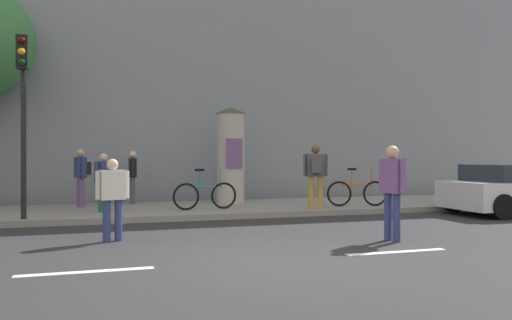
{
  "coord_description": "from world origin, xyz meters",
  "views": [
    {
      "loc": [
        -2.27,
        -7.18,
        1.54
      ],
      "look_at": [
        0.63,
        2.0,
        1.49
      ],
      "focal_mm": 35.67,
      "sensor_mm": 36.0,
      "label": 1
    }
  ],
  "objects_px": {
    "traffic_light": "(23,96)",
    "poster_column": "(231,154)",
    "pedestrian_in_red_top": "(113,193)",
    "pedestrian_with_backpack": "(316,170)",
    "pedestrian_in_light_jacket": "(133,173)",
    "pedestrian_in_dark_shirt": "(104,178)",
    "bicycle_leaning": "(205,195)",
    "pedestrian_with_bag": "(81,173)",
    "bicycle_upright": "(357,193)",
    "pedestrian_near_pole": "(392,185)"
  },
  "relations": [
    {
      "from": "pedestrian_in_red_top",
      "to": "pedestrian_with_backpack",
      "type": "distance_m",
      "value": 6.12
    },
    {
      "from": "poster_column",
      "to": "pedestrian_with_bag",
      "type": "xyz_separation_m",
      "value": [
        -4.36,
        -0.17,
        -0.53
      ]
    },
    {
      "from": "pedestrian_with_backpack",
      "to": "poster_column",
      "type": "bearing_deg",
      "value": 123.24
    },
    {
      "from": "pedestrian_in_red_top",
      "to": "poster_column",
      "type": "bearing_deg",
      "value": 56.22
    },
    {
      "from": "bicycle_upright",
      "to": "pedestrian_with_bag",
      "type": "bearing_deg",
      "value": 164.71
    },
    {
      "from": "pedestrian_near_pole",
      "to": "pedestrian_in_dark_shirt",
      "type": "xyz_separation_m",
      "value": [
        -5.0,
        5.42,
        -0.02
      ]
    },
    {
      "from": "poster_column",
      "to": "pedestrian_with_backpack",
      "type": "xyz_separation_m",
      "value": [
        1.7,
        -2.59,
        -0.45
      ]
    },
    {
      "from": "pedestrian_in_red_top",
      "to": "pedestrian_with_bag",
      "type": "height_order",
      "value": "pedestrian_with_bag"
    },
    {
      "from": "traffic_light",
      "to": "pedestrian_with_backpack",
      "type": "distance_m",
      "value": 7.43
    },
    {
      "from": "pedestrian_with_backpack",
      "to": "pedestrian_in_dark_shirt",
      "type": "distance_m",
      "value": 5.56
    },
    {
      "from": "pedestrian_with_bag",
      "to": "pedestrian_near_pole",
      "type": "bearing_deg",
      "value": -50.87
    },
    {
      "from": "pedestrian_in_red_top",
      "to": "bicycle_upright",
      "type": "height_order",
      "value": "pedestrian_in_red_top"
    },
    {
      "from": "bicycle_leaning",
      "to": "bicycle_upright",
      "type": "xyz_separation_m",
      "value": [
        4.34,
        -0.39,
        0.0
      ]
    },
    {
      "from": "traffic_light",
      "to": "bicycle_upright",
      "type": "xyz_separation_m",
      "value": [
        8.68,
        0.53,
        -2.39
      ]
    },
    {
      "from": "traffic_light",
      "to": "pedestrian_in_dark_shirt",
      "type": "relative_size",
      "value": 2.75
    },
    {
      "from": "pedestrian_in_dark_shirt",
      "to": "pedestrian_in_light_jacket",
      "type": "bearing_deg",
      "value": 67.14
    },
    {
      "from": "pedestrian_with_bag",
      "to": "pedestrian_in_light_jacket",
      "type": "relative_size",
      "value": 1.03
    },
    {
      "from": "pedestrian_in_red_top",
      "to": "pedestrian_in_light_jacket",
      "type": "height_order",
      "value": "pedestrian_in_light_jacket"
    },
    {
      "from": "poster_column",
      "to": "pedestrian_in_dark_shirt",
      "type": "distance_m",
      "value": 4.16
    },
    {
      "from": "bicycle_upright",
      "to": "poster_column",
      "type": "bearing_deg",
      "value": 144.78
    },
    {
      "from": "traffic_light",
      "to": "pedestrian_in_light_jacket",
      "type": "height_order",
      "value": "traffic_light"
    },
    {
      "from": "pedestrian_in_dark_shirt",
      "to": "pedestrian_near_pole",
      "type": "bearing_deg",
      "value": -47.28
    },
    {
      "from": "pedestrian_near_pole",
      "to": "pedestrian_in_dark_shirt",
      "type": "bearing_deg",
      "value": 132.72
    },
    {
      "from": "pedestrian_near_pole",
      "to": "pedestrian_with_bag",
      "type": "xyz_separation_m",
      "value": [
        -5.59,
        6.86,
        0.07
      ]
    },
    {
      "from": "bicycle_leaning",
      "to": "pedestrian_with_bag",
      "type": "bearing_deg",
      "value": 152.3
    },
    {
      "from": "pedestrian_in_light_jacket",
      "to": "pedestrian_near_pole",
      "type": "bearing_deg",
      "value": -60.93
    },
    {
      "from": "pedestrian_with_backpack",
      "to": "pedestrian_in_dark_shirt",
      "type": "bearing_deg",
      "value": 169.97
    },
    {
      "from": "pedestrian_in_red_top",
      "to": "pedestrian_with_bag",
      "type": "xyz_separation_m",
      "value": [
        -0.68,
        5.33,
        0.23
      ]
    },
    {
      "from": "traffic_light",
      "to": "pedestrian_in_red_top",
      "type": "bearing_deg",
      "value": -56.0
    },
    {
      "from": "bicycle_leaning",
      "to": "bicycle_upright",
      "type": "bearing_deg",
      "value": -5.08
    },
    {
      "from": "traffic_light",
      "to": "pedestrian_with_bag",
      "type": "xyz_separation_m",
      "value": [
        1.17,
        2.58,
        -1.81
      ]
    },
    {
      "from": "bicycle_leaning",
      "to": "bicycle_upright",
      "type": "distance_m",
      "value": 4.35
    },
    {
      "from": "traffic_light",
      "to": "bicycle_leaning",
      "type": "xyz_separation_m",
      "value": [
        4.35,
        0.91,
        -2.39
      ]
    },
    {
      "from": "pedestrian_with_backpack",
      "to": "pedestrian_in_light_jacket",
      "type": "bearing_deg",
      "value": 146.94
    },
    {
      "from": "traffic_light",
      "to": "poster_column",
      "type": "height_order",
      "value": "traffic_light"
    },
    {
      "from": "pedestrian_near_pole",
      "to": "bicycle_upright",
      "type": "distance_m",
      "value": 5.21
    },
    {
      "from": "pedestrian_in_dark_shirt",
      "to": "bicycle_leaning",
      "type": "xyz_separation_m",
      "value": [
        2.59,
        -0.22,
        -0.48
      ]
    },
    {
      "from": "pedestrian_in_red_top",
      "to": "pedestrian_in_light_jacket",
      "type": "distance_m",
      "value": 5.96
    },
    {
      "from": "pedestrian_near_pole",
      "to": "pedestrian_with_bag",
      "type": "relative_size",
      "value": 1.08
    },
    {
      "from": "pedestrian_in_light_jacket",
      "to": "bicycle_leaning",
      "type": "height_order",
      "value": "pedestrian_in_light_jacket"
    },
    {
      "from": "traffic_light",
      "to": "poster_column",
      "type": "relative_size",
      "value": 1.39
    },
    {
      "from": "pedestrian_in_dark_shirt",
      "to": "bicycle_upright",
      "type": "height_order",
      "value": "pedestrian_in_dark_shirt"
    },
    {
      "from": "pedestrian_with_bag",
      "to": "poster_column",
      "type": "bearing_deg",
      "value": 2.25
    },
    {
      "from": "pedestrian_in_dark_shirt",
      "to": "bicycle_leaning",
      "type": "height_order",
      "value": "pedestrian_in_dark_shirt"
    },
    {
      "from": "pedestrian_with_backpack",
      "to": "pedestrian_with_bag",
      "type": "bearing_deg",
      "value": 158.25
    },
    {
      "from": "pedestrian_in_light_jacket",
      "to": "traffic_light",
      "type": "bearing_deg",
      "value": -129.52
    },
    {
      "from": "pedestrian_with_backpack",
      "to": "bicycle_leaning",
      "type": "bearing_deg",
      "value": 165.42
    },
    {
      "from": "pedestrian_in_light_jacket",
      "to": "bicycle_leaning",
      "type": "xyz_separation_m",
      "value": [
        1.73,
        -2.26,
        -0.53
      ]
    },
    {
      "from": "pedestrian_in_red_top",
      "to": "bicycle_upright",
      "type": "xyz_separation_m",
      "value": [
        6.83,
        3.27,
        -0.34
      ]
    },
    {
      "from": "pedestrian_with_backpack",
      "to": "pedestrian_in_red_top",
      "type": "bearing_deg",
      "value": -151.56
    }
  ]
}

